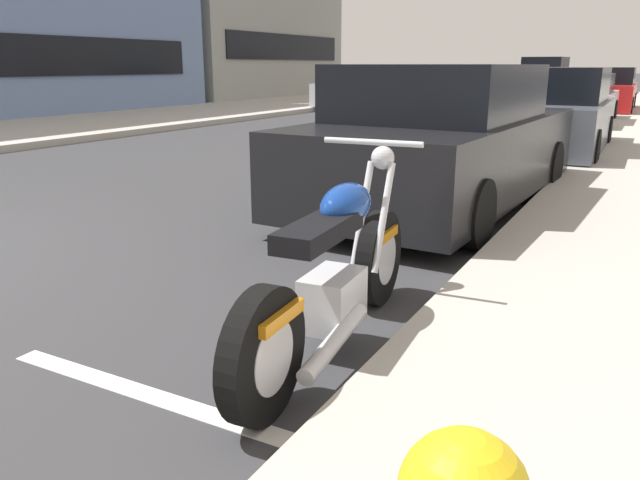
% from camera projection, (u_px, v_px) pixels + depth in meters
% --- Properties ---
extents(sidewalk_far_curb, '(120.00, 5.00, 0.14)m').
position_uv_depth(sidewalk_far_curb, '(162.00, 117.00, 18.08)').
color(sidewalk_far_curb, '#ADA89E').
rests_on(sidewalk_far_curb, ground).
extents(parking_stall_stripe, '(0.12, 2.20, 0.01)m').
position_uv_depth(parking_stall_stripe, '(180.00, 405.00, 2.89)').
color(parking_stall_stripe, silver).
rests_on(parking_stall_stripe, ground).
extents(parked_motorcycle, '(2.18, 0.62, 1.11)m').
position_uv_depth(parked_motorcycle, '(335.00, 276.00, 3.37)').
color(parked_motorcycle, black).
rests_on(parked_motorcycle, ground).
extents(parked_car_near_corner, '(4.72, 2.11, 1.54)m').
position_uv_depth(parked_car_near_corner, '(443.00, 142.00, 6.81)').
color(parked_car_near_corner, black).
rests_on(parked_car_near_corner, ground).
extents(parked_car_second_in_row, '(4.23, 1.92, 1.50)m').
position_uv_depth(parked_car_second_in_row, '(549.00, 115.00, 10.72)').
color(parked_car_second_in_row, '#4C515B').
rests_on(parked_car_second_in_row, ground).
extents(parked_car_across_street, '(4.62, 1.89, 1.33)m').
position_uv_depth(parked_car_across_street, '(574.00, 102.00, 15.83)').
color(parked_car_across_street, silver).
rests_on(parked_car_across_street, ground).
extents(parked_car_far_down_curb, '(4.70, 1.85, 1.46)m').
position_uv_depth(parked_car_far_down_curb, '(605.00, 92.00, 20.07)').
color(parked_car_far_down_curb, '#AD1919').
rests_on(parked_car_far_down_curb, ground).
extents(crossing_truck, '(2.47, 5.44, 1.94)m').
position_uv_depth(crossing_truck, '(559.00, 77.00, 32.11)').
color(crossing_truck, maroon).
rests_on(crossing_truck, ground).
extents(car_opposite_curb, '(4.22, 1.97, 1.47)m').
position_uv_depth(car_opposite_curb, '(361.00, 89.00, 22.09)').
color(car_opposite_curb, silver).
rests_on(car_opposite_curb, ground).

